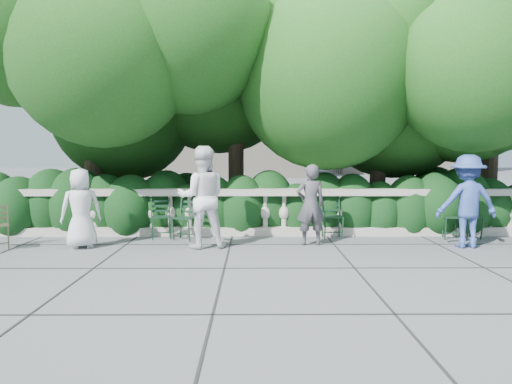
{
  "coord_description": "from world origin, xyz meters",
  "views": [
    {
      "loc": [
        -0.05,
        -7.84,
        1.77
      ],
      "look_at": [
        0.0,
        1.0,
        1.0
      ],
      "focal_mm": 32.0,
      "sensor_mm": 36.0,
      "label": 1
    }
  ],
  "objects_px": {
    "person_casual_man": "(202,197)",
    "person_older_blue": "(467,201)",
    "chair_e": "(474,240)",
    "person_woman_grey": "(311,205)",
    "person_businessman": "(81,208)",
    "chair_b": "(162,240)",
    "chair_c": "(182,241)",
    "chair_d": "(333,239)",
    "chair_f": "(454,240)"
  },
  "relations": [
    {
      "from": "chair_d",
      "to": "person_older_blue",
      "type": "relative_size",
      "value": 0.49
    },
    {
      "from": "person_businessman",
      "to": "chair_d",
      "type": "bearing_deg",
      "value": 164.77
    },
    {
      "from": "person_woman_grey",
      "to": "chair_f",
      "type": "bearing_deg",
      "value": -179.05
    },
    {
      "from": "person_woman_grey",
      "to": "chair_d",
      "type": "bearing_deg",
      "value": -141.91
    },
    {
      "from": "chair_d",
      "to": "chair_e",
      "type": "distance_m",
      "value": 2.83
    },
    {
      "from": "person_businessman",
      "to": "person_older_blue",
      "type": "xyz_separation_m",
      "value": [
        7.16,
        0.01,
        0.12
      ]
    },
    {
      "from": "chair_b",
      "to": "person_older_blue",
      "type": "bearing_deg",
      "value": -22.29
    },
    {
      "from": "chair_e",
      "to": "chair_c",
      "type": "bearing_deg",
      "value": 161.96
    },
    {
      "from": "person_businessman",
      "to": "person_older_blue",
      "type": "height_order",
      "value": "person_older_blue"
    },
    {
      "from": "person_older_blue",
      "to": "chair_f",
      "type": "bearing_deg",
      "value": -98.64
    },
    {
      "from": "person_casual_man",
      "to": "person_older_blue",
      "type": "xyz_separation_m",
      "value": [
        4.92,
        -0.01,
        -0.08
      ]
    },
    {
      "from": "person_businessman",
      "to": "person_woman_grey",
      "type": "bearing_deg",
      "value": 158.52
    },
    {
      "from": "chair_b",
      "to": "person_casual_man",
      "type": "height_order",
      "value": "person_casual_man"
    },
    {
      "from": "chair_d",
      "to": "chair_f",
      "type": "bearing_deg",
      "value": -4.74
    },
    {
      "from": "chair_e",
      "to": "person_woman_grey",
      "type": "relative_size",
      "value": 0.54
    },
    {
      "from": "person_businessman",
      "to": "chair_b",
      "type": "bearing_deg",
      "value": -174.79
    },
    {
      "from": "chair_d",
      "to": "chair_f",
      "type": "height_order",
      "value": "same"
    },
    {
      "from": "chair_b",
      "to": "person_businessman",
      "type": "height_order",
      "value": "person_businessman"
    },
    {
      "from": "chair_b",
      "to": "chair_f",
      "type": "distance_m",
      "value": 5.93
    },
    {
      "from": "chair_c",
      "to": "person_woman_grey",
      "type": "distance_m",
      "value": 2.67
    },
    {
      "from": "chair_b",
      "to": "chair_c",
      "type": "relative_size",
      "value": 1.0
    },
    {
      "from": "person_casual_man",
      "to": "person_older_blue",
      "type": "relative_size",
      "value": 1.09
    },
    {
      "from": "person_businessman",
      "to": "chair_c",
      "type": "bearing_deg",
      "value": 174.99
    },
    {
      "from": "chair_c",
      "to": "person_businessman",
      "type": "bearing_deg",
      "value": -141.1
    },
    {
      "from": "chair_e",
      "to": "chair_d",
      "type": "bearing_deg",
      "value": 159.16
    },
    {
      "from": "chair_e",
      "to": "person_woman_grey",
      "type": "bearing_deg",
      "value": 169.02
    },
    {
      "from": "chair_b",
      "to": "chair_d",
      "type": "distance_m",
      "value": 3.5
    },
    {
      "from": "chair_c",
      "to": "person_woman_grey",
      "type": "relative_size",
      "value": 0.54
    },
    {
      "from": "chair_d",
      "to": "chair_f",
      "type": "relative_size",
      "value": 1.0
    },
    {
      "from": "person_businessman",
      "to": "person_older_blue",
      "type": "bearing_deg",
      "value": 155.36
    },
    {
      "from": "chair_d",
      "to": "chair_c",
      "type": "bearing_deg",
      "value": -178.88
    },
    {
      "from": "chair_b",
      "to": "chair_e",
      "type": "relative_size",
      "value": 1.0
    },
    {
      "from": "person_casual_man",
      "to": "person_older_blue",
      "type": "bearing_deg",
      "value": 171.45
    },
    {
      "from": "chair_b",
      "to": "chair_d",
      "type": "relative_size",
      "value": 1.0
    },
    {
      "from": "chair_f",
      "to": "person_casual_man",
      "type": "height_order",
      "value": "person_casual_man"
    },
    {
      "from": "chair_c",
      "to": "person_casual_man",
      "type": "distance_m",
      "value": 1.22
    },
    {
      "from": "chair_c",
      "to": "person_casual_man",
      "type": "bearing_deg",
      "value": -32.37
    },
    {
      "from": "chair_b",
      "to": "person_woman_grey",
      "type": "distance_m",
      "value": 3.09
    },
    {
      "from": "person_woman_grey",
      "to": "person_older_blue",
      "type": "height_order",
      "value": "person_older_blue"
    },
    {
      "from": "person_businessman",
      "to": "person_woman_grey",
      "type": "height_order",
      "value": "person_woman_grey"
    },
    {
      "from": "chair_c",
      "to": "person_businessman",
      "type": "relative_size",
      "value": 0.57
    },
    {
      "from": "person_woman_grey",
      "to": "person_businessman",
      "type": "bearing_deg",
      "value": -4.5
    },
    {
      "from": "chair_d",
      "to": "person_businessman",
      "type": "height_order",
      "value": "person_businessman"
    },
    {
      "from": "chair_e",
      "to": "chair_f",
      "type": "relative_size",
      "value": 1.0
    },
    {
      "from": "chair_e",
      "to": "person_casual_man",
      "type": "height_order",
      "value": "person_casual_man"
    },
    {
      "from": "chair_f",
      "to": "person_casual_man",
      "type": "bearing_deg",
      "value": -159.5
    },
    {
      "from": "person_businessman",
      "to": "person_casual_man",
      "type": "height_order",
      "value": "person_casual_man"
    },
    {
      "from": "chair_f",
      "to": "person_casual_man",
      "type": "xyz_separation_m",
      "value": [
        -5.02,
        -0.68,
        0.94
      ]
    },
    {
      "from": "chair_f",
      "to": "chair_b",
      "type": "bearing_deg",
      "value": -167.82
    },
    {
      "from": "chair_b",
      "to": "chair_d",
      "type": "xyz_separation_m",
      "value": [
        3.5,
        0.04,
        0.0
      ]
    }
  ]
}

